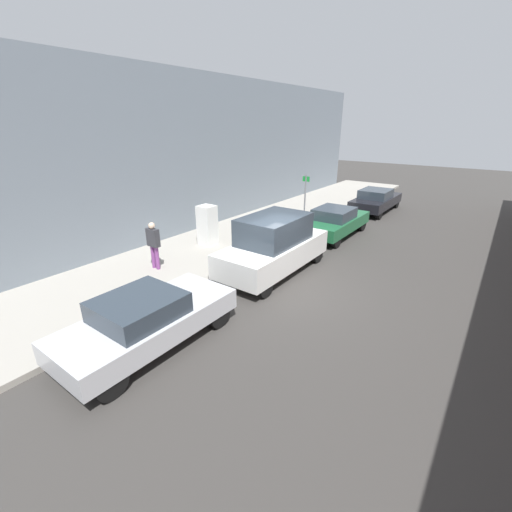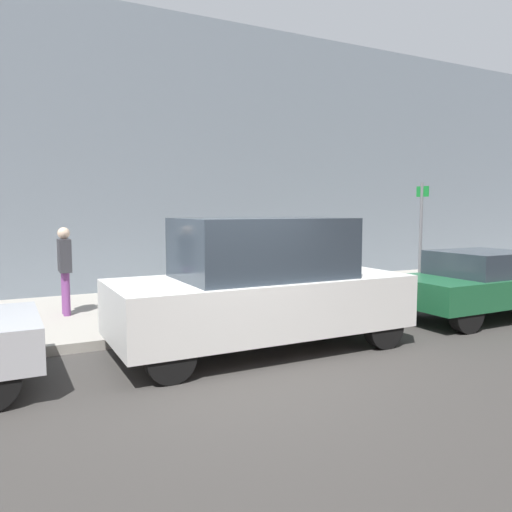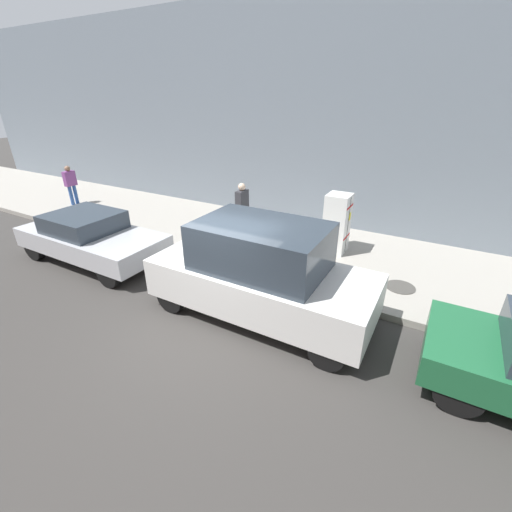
{
  "view_description": "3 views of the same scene",
  "coord_description": "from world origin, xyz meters",
  "px_view_note": "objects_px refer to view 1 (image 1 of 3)",
  "views": [
    {
      "loc": [
        5.3,
        -8.96,
        5.21
      ],
      "look_at": [
        -0.73,
        -0.72,
        1.2
      ],
      "focal_mm": 24.0,
      "sensor_mm": 36.0,
      "label": 1
    },
    {
      "loc": [
        5.96,
        -2.89,
        2.27
      ],
      "look_at": [
        -0.94,
        0.66,
        1.54
      ],
      "focal_mm": 35.0,
      "sensor_mm": 36.0,
      "label": 2
    },
    {
      "loc": [
        4.51,
        3.85,
        4.46
      ],
      "look_at": [
        -0.87,
        0.82,
        1.52
      ],
      "focal_mm": 24.0,
      "sensor_mm": 36.0,
      "label": 3
    }
  ],
  "objects_px": {
    "parked_sedan_silver": "(147,319)",
    "parked_van_white": "(274,245)",
    "parked_sedan_dark": "(376,200)",
    "street_sign_post": "(305,200)",
    "discarded_refrigerator": "(207,225)",
    "parked_sedan_green": "(335,221)",
    "pedestrian_walking_far": "(153,242)"
  },
  "relations": [
    {
      "from": "parked_sedan_silver",
      "to": "parked_van_white",
      "type": "distance_m",
      "value": 5.59
    },
    {
      "from": "parked_sedan_dark",
      "to": "street_sign_post",
      "type": "bearing_deg",
      "value": -102.54
    },
    {
      "from": "discarded_refrigerator",
      "to": "parked_sedan_dark",
      "type": "height_order",
      "value": "discarded_refrigerator"
    },
    {
      "from": "parked_sedan_silver",
      "to": "parked_sedan_green",
      "type": "distance_m",
      "value": 10.95
    },
    {
      "from": "street_sign_post",
      "to": "discarded_refrigerator",
      "type": "bearing_deg",
      "value": -117.24
    },
    {
      "from": "parked_van_white",
      "to": "parked_sedan_green",
      "type": "height_order",
      "value": "parked_van_white"
    },
    {
      "from": "pedestrian_walking_far",
      "to": "parked_sedan_silver",
      "type": "relative_size",
      "value": 0.39
    },
    {
      "from": "pedestrian_walking_far",
      "to": "discarded_refrigerator",
      "type": "bearing_deg",
      "value": -46.74
    },
    {
      "from": "parked_sedan_dark",
      "to": "discarded_refrigerator",
      "type": "bearing_deg",
      "value": -108.84
    },
    {
      "from": "parked_sedan_dark",
      "to": "pedestrian_walking_far",
      "type": "bearing_deg",
      "value": -103.88
    },
    {
      "from": "street_sign_post",
      "to": "parked_sedan_green",
      "type": "relative_size",
      "value": 0.62
    },
    {
      "from": "discarded_refrigerator",
      "to": "parked_sedan_green",
      "type": "height_order",
      "value": "discarded_refrigerator"
    },
    {
      "from": "parked_van_white",
      "to": "parked_sedan_green",
      "type": "relative_size",
      "value": 1.09
    },
    {
      "from": "parked_sedan_silver",
      "to": "parked_sedan_green",
      "type": "xyz_separation_m",
      "value": [
        0.0,
        10.95,
        -0.01
      ]
    },
    {
      "from": "parked_sedan_silver",
      "to": "parked_van_white",
      "type": "height_order",
      "value": "parked_van_white"
    },
    {
      "from": "discarded_refrigerator",
      "to": "parked_sedan_dark",
      "type": "xyz_separation_m",
      "value": [
        3.74,
        10.97,
        -0.31
      ]
    },
    {
      "from": "street_sign_post",
      "to": "parked_sedan_dark",
      "type": "relative_size",
      "value": 0.58
    },
    {
      "from": "parked_van_white",
      "to": "street_sign_post",
      "type": "bearing_deg",
      "value": 106.41
    },
    {
      "from": "discarded_refrigerator",
      "to": "pedestrian_walking_far",
      "type": "xyz_separation_m",
      "value": [
        0.28,
        -3.05,
        0.15
      ]
    },
    {
      "from": "parked_sedan_silver",
      "to": "parked_van_white",
      "type": "relative_size",
      "value": 0.93
    },
    {
      "from": "discarded_refrigerator",
      "to": "parked_sedan_dark",
      "type": "distance_m",
      "value": 11.59
    },
    {
      "from": "parked_van_white",
      "to": "pedestrian_walking_far",
      "type": "bearing_deg",
      "value": -143.17
    },
    {
      "from": "discarded_refrigerator",
      "to": "parked_van_white",
      "type": "height_order",
      "value": "parked_van_white"
    },
    {
      "from": "parked_van_white",
      "to": "parked_sedan_silver",
      "type": "bearing_deg",
      "value": -90.0
    },
    {
      "from": "pedestrian_walking_far",
      "to": "parked_van_white",
      "type": "height_order",
      "value": "parked_van_white"
    },
    {
      "from": "parked_sedan_silver",
      "to": "parked_sedan_dark",
      "type": "xyz_separation_m",
      "value": [
        -0.0,
        17.0,
        -0.02
      ]
    },
    {
      "from": "discarded_refrigerator",
      "to": "pedestrian_walking_far",
      "type": "bearing_deg",
      "value": -84.81
    },
    {
      "from": "pedestrian_walking_far",
      "to": "parked_sedan_green",
      "type": "relative_size",
      "value": 0.4
    },
    {
      "from": "parked_sedan_green",
      "to": "street_sign_post",
      "type": "bearing_deg",
      "value": -162.32
    },
    {
      "from": "discarded_refrigerator",
      "to": "parked_sedan_silver",
      "type": "height_order",
      "value": "discarded_refrigerator"
    },
    {
      "from": "pedestrian_walking_far",
      "to": "parked_van_white",
      "type": "xyz_separation_m",
      "value": [
        3.47,
        2.6,
        -0.14
      ]
    },
    {
      "from": "parked_sedan_silver",
      "to": "parked_sedan_dark",
      "type": "relative_size",
      "value": 0.95
    }
  ]
}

